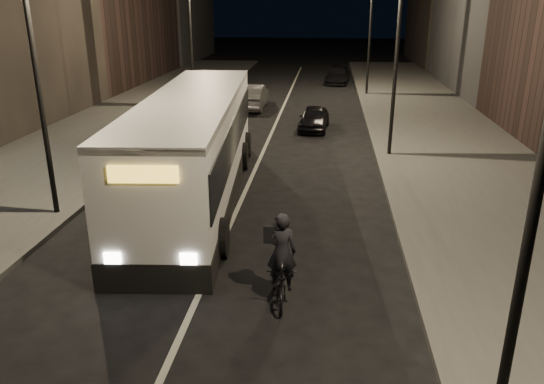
% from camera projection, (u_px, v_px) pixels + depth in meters
% --- Properties ---
extents(ground, '(180.00, 180.00, 0.00)m').
position_uv_depth(ground, '(201.00, 290.00, 12.60)').
color(ground, black).
rests_on(ground, ground).
extents(sidewalk_right, '(7.00, 70.00, 0.16)m').
position_uv_depth(sidewalk_right, '(447.00, 145.00, 24.82)').
color(sidewalk_right, '#3C3B39').
rests_on(sidewalk_right, ground).
extents(sidewalk_left, '(7.00, 70.00, 0.16)m').
position_uv_depth(sidewalk_left, '(99.00, 136.00, 26.50)').
color(sidewalk_left, '#3C3B39').
rests_on(sidewalk_left, ground).
extents(streetlight_right_near, '(1.20, 0.44, 8.12)m').
position_uv_depth(streetlight_right_near, '(532.00, 97.00, 6.51)').
color(streetlight_right_near, black).
rests_on(streetlight_right_near, sidewalk_right).
extents(streetlight_right_mid, '(1.20, 0.44, 8.12)m').
position_uv_depth(streetlight_right_mid, '(392.00, 30.00, 21.47)').
color(streetlight_right_mid, black).
rests_on(streetlight_right_mid, sidewalk_right).
extents(streetlight_right_far, '(1.20, 0.44, 8.12)m').
position_uv_depth(streetlight_right_far, '(367.00, 18.00, 36.42)').
color(streetlight_right_far, black).
rests_on(streetlight_right_far, sidewalk_right).
extents(streetlight_left_near, '(1.20, 0.44, 8.12)m').
position_uv_depth(streetlight_left_near, '(41.00, 42.00, 15.03)').
color(streetlight_left_near, black).
rests_on(streetlight_left_near, sidewalk_left).
extents(streetlight_left_far, '(1.20, 0.44, 8.12)m').
position_uv_depth(streetlight_left_far, '(194.00, 20.00, 31.86)').
color(streetlight_left_far, black).
rests_on(streetlight_left_far, sidewalk_left).
extents(city_bus, '(3.91, 13.33, 3.55)m').
position_uv_depth(city_bus, '(195.00, 143.00, 17.94)').
color(city_bus, silver).
rests_on(city_bus, ground).
extents(cyclist_on_bicycle, '(0.82, 1.97, 2.21)m').
position_uv_depth(cyclist_on_bicycle, '(282.00, 271.00, 11.93)').
color(cyclist_on_bicycle, black).
rests_on(cyclist_on_bicycle, ground).
extents(car_near, '(1.70, 3.69, 1.23)m').
position_uv_depth(car_near, '(314.00, 118.00, 28.00)').
color(car_near, black).
rests_on(car_near, ground).
extents(car_mid, '(1.67, 4.76, 1.57)m').
position_uv_depth(car_mid, '(252.00, 97.00, 33.33)').
color(car_mid, '#39393B').
rests_on(car_mid, ground).
extents(car_far, '(2.30, 4.73, 1.33)m').
position_uv_depth(car_far, '(338.00, 75.00, 43.76)').
color(car_far, black).
rests_on(car_far, ground).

